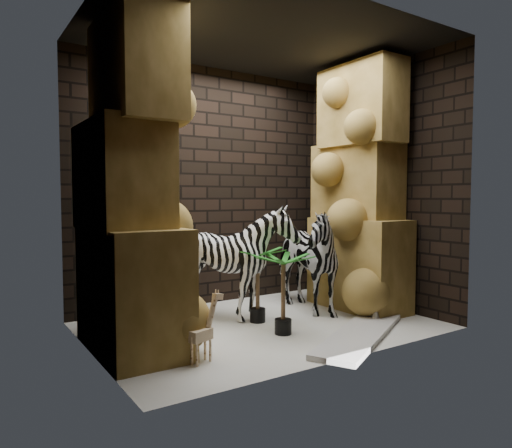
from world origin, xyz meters
TOP-DOWN VIEW (x-y plane):
  - floor at (0.00, 0.00)m, footprint 3.50×3.50m
  - ceiling at (0.00, 0.00)m, footprint 3.50×3.50m
  - wall_back at (0.00, 1.25)m, footprint 3.50×0.00m
  - wall_front at (0.00, -1.25)m, footprint 3.50×0.00m
  - wall_left at (-1.75, 0.00)m, footprint 0.00×3.00m
  - wall_right at (1.75, 0.00)m, footprint 0.00×3.00m
  - rock_pillar_left at (-1.40, 0.00)m, footprint 0.68×1.30m
  - rock_pillar_right at (1.42, 0.00)m, footprint 0.58×1.25m
  - zebra_right at (0.75, 0.28)m, footprint 0.80×1.28m
  - zebra_left at (-0.13, 0.34)m, footprint 1.19×1.41m
  - giraffe_toy at (-1.05, -0.66)m, footprint 0.32×0.19m
  - palm_front at (0.04, 0.14)m, footprint 0.36×0.36m
  - palm_back at (0.00, -0.37)m, footprint 0.36×0.36m
  - surfboard at (0.57, -0.87)m, footprint 1.73×1.20m

SIDE VIEW (x-z plane):
  - floor at x=0.00m, z-range 0.00..0.00m
  - surfboard at x=0.57m, z-range 0.00..0.05m
  - giraffe_toy at x=-1.05m, z-range 0.00..0.60m
  - palm_back at x=0.00m, z-range 0.00..0.81m
  - palm_front at x=0.04m, z-range 0.00..0.83m
  - zebra_left at x=-0.13m, z-range 0.00..1.17m
  - zebra_right at x=0.75m, z-range 0.00..1.44m
  - wall_back at x=0.00m, z-range -0.25..3.25m
  - wall_front at x=0.00m, z-range -0.25..3.25m
  - wall_left at x=-1.75m, z-range 0.00..3.00m
  - wall_right at x=1.75m, z-range 0.00..3.00m
  - rock_pillar_left at x=-1.40m, z-range 0.00..3.00m
  - rock_pillar_right at x=1.42m, z-range 0.00..3.00m
  - ceiling at x=0.00m, z-range 3.00..3.00m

